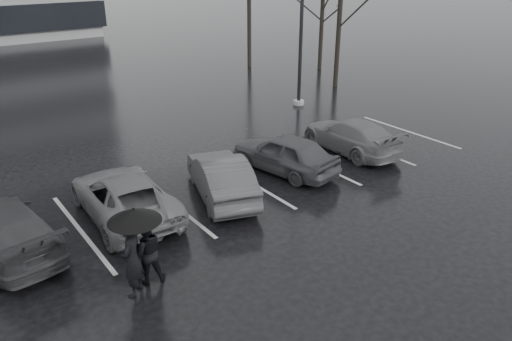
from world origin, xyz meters
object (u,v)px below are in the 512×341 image
at_px(car_main, 285,153).
at_px(car_west_c, 3,229).
at_px(tree_east, 340,13).
at_px(car_east, 351,135).
at_px(car_west_a, 221,176).
at_px(pedestrian_left, 132,259).
at_px(tree_north, 249,0).
at_px(lamp_post, 302,12).
at_px(pedestrian_right, 146,252).
at_px(car_west_b, 124,196).
at_px(tree_ne, 322,13).

xyz_separation_m(car_main, car_west_c, (-8.92, 0.21, -0.02)).
xyz_separation_m(car_west_c, tree_east, (18.83, 7.38, 3.35)).
xyz_separation_m(car_main, car_east, (3.25, 0.02, -0.05)).
height_order(car_main, car_west_a, car_main).
height_order(pedestrian_left, tree_north, tree_north).
distance_m(car_west_a, lamp_post, 11.36).
bearing_deg(tree_north, pedestrian_left, -131.59).
relative_size(car_west_a, pedestrian_right, 2.53).
relative_size(car_west_c, lamp_post, 0.46).
height_order(car_west_a, lamp_post, lamp_post).
height_order(car_west_b, pedestrian_right, pedestrian_right).
relative_size(lamp_post, tree_ne, 1.39).
relative_size(car_west_a, tree_east, 0.51).
bearing_deg(car_main, car_east, 169.40).
bearing_deg(tree_ne, car_east, -128.35).
relative_size(car_west_b, car_east, 1.07).
distance_m(pedestrian_left, lamp_post, 16.23).
xyz_separation_m(pedestrian_right, tree_north, (15.46, 17.67, 3.45)).
bearing_deg(car_west_c, pedestrian_left, 110.62).
bearing_deg(car_east, car_main, 3.41).
height_order(car_main, car_west_b, car_main).
distance_m(car_west_b, pedestrian_right, 3.40).
xyz_separation_m(car_west_b, lamp_post, (11.55, 5.78, 3.82)).
height_order(car_west_a, pedestrian_right, pedestrian_right).
relative_size(tree_east, tree_north, 0.94).
relative_size(car_west_b, car_west_c, 1.03).
distance_m(car_main, tree_east, 12.92).
relative_size(car_west_b, tree_north, 0.54).
height_order(car_west_a, car_west_c, car_west_a).
xyz_separation_m(car_main, car_west_a, (-2.81, -0.34, -0.01)).
bearing_deg(car_east, tree_east, -128.25).
xyz_separation_m(car_west_c, lamp_post, (14.73, 5.80, 3.81)).
height_order(tree_ne, tree_north, tree_north).
bearing_deg(car_main, car_west_a, -4.00).
xyz_separation_m(car_west_a, tree_ne, (15.22, 11.94, 2.83)).
xyz_separation_m(car_west_a, pedestrian_right, (-3.74, -2.73, 0.13)).
relative_size(car_main, car_west_a, 0.98).
relative_size(car_east, tree_north, 0.51).
height_order(car_east, pedestrian_right, pedestrian_right).
distance_m(car_main, pedestrian_left, 7.73).
bearing_deg(tree_north, car_west_b, -135.54).
bearing_deg(tree_ne, car_main, -136.94).
xyz_separation_m(car_west_a, car_west_c, (-6.11, 0.56, -0.02)).
height_order(tree_east, tree_north, tree_north).
xyz_separation_m(pedestrian_right, tree_ne, (18.96, 14.67, 2.70)).
distance_m(car_west_b, lamp_post, 13.47).
height_order(car_west_c, pedestrian_right, pedestrian_right).
xyz_separation_m(car_main, tree_north, (8.91, 14.60, 3.58)).
height_order(car_west_a, pedestrian_left, pedestrian_left).
xyz_separation_m(pedestrian_right, lamp_post, (12.37, 9.08, 3.66)).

